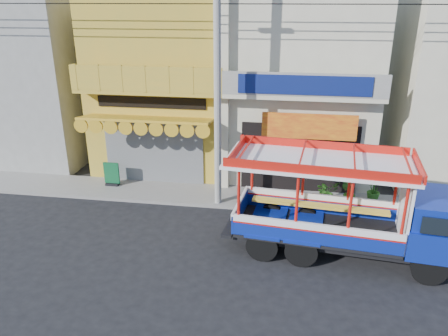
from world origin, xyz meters
name	(u,v)px	position (x,y,z in m)	size (l,w,h in m)	color
ground	(232,253)	(0.00, 0.00, 0.00)	(90.00, 90.00, 0.00)	black
sidewalk	(246,198)	(0.00, 4.00, 0.06)	(30.00, 2.00, 0.12)	slate
shophouse_left	(170,76)	(-4.00, 7.96, 4.11)	(6.00, 7.50, 8.24)	gold
shophouse_right	(302,80)	(2.00, 7.96, 4.11)	(6.00, 6.75, 8.24)	#BFB99C
party_pilaster	(224,94)	(-1.00, 4.85, 4.00)	(0.35, 0.30, 8.00)	#BFB99C
filler_building_left	(32,79)	(-11.00, 8.00, 3.80)	(6.00, 6.00, 7.60)	gray
utility_pole	(222,74)	(-0.85, 3.30, 5.03)	(28.00, 0.26, 9.00)	gray
songthaew_truck	(363,210)	(3.86, 0.45, 1.58)	(7.24, 2.98, 3.29)	black
green_sign	(112,176)	(-5.67, 4.26, 0.54)	(0.65, 0.31, 1.00)	black
potted_plant_a	(327,192)	(3.11, 3.86, 0.59)	(0.84, 0.73, 0.94)	#2C651C
potted_plant_b	(348,193)	(3.90, 3.83, 0.63)	(0.56, 0.45, 1.02)	#2C651C
potted_plant_c	(374,190)	(4.91, 4.37, 0.56)	(0.49, 0.49, 0.88)	#2C651C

